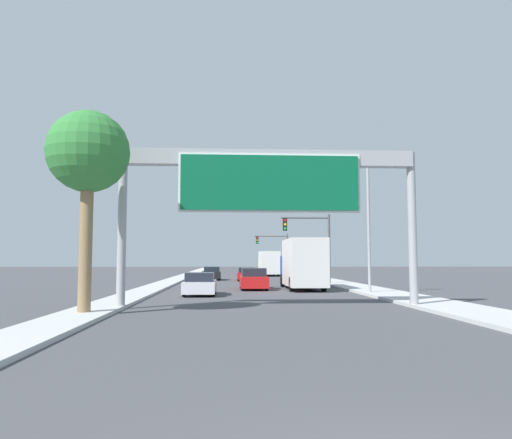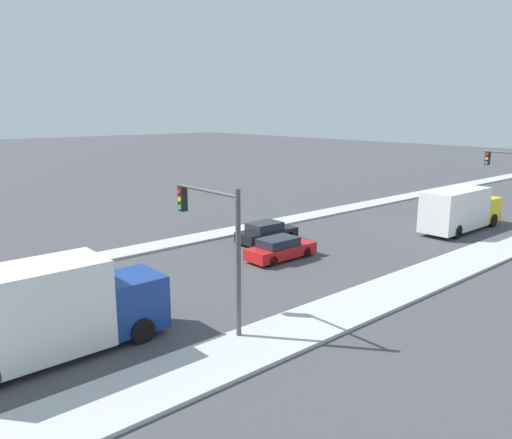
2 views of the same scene
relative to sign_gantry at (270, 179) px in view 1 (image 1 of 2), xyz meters
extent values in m
cube|color=#BDBDBD|center=(7.75, 42.13, -5.61)|extent=(3.00, 120.00, 0.15)
cube|color=#BDBDBD|center=(-7.25, 42.13, -5.61)|extent=(2.00, 120.00, 0.15)
cylinder|color=#9EA0A5|center=(-6.45, 0.13, -2.18)|extent=(0.38, 0.38, 7.00)
cylinder|color=#9EA0A5|center=(6.45, 0.13, -2.18)|extent=(0.38, 0.38, 7.00)
cube|color=#9EA0A5|center=(0.00, 0.13, 0.97)|extent=(12.90, 0.60, 0.70)
cube|color=white|center=(0.00, -0.17, -0.19)|extent=(8.02, 0.08, 2.62)
cube|color=#0A5B38|center=(0.00, -0.22, -0.19)|extent=(7.82, 0.16, 2.42)
cube|color=silver|center=(-3.50, 8.45, -5.18)|extent=(1.87, 4.42, 0.66)
cube|color=#1E232D|center=(-3.50, 8.23, -4.59)|extent=(1.65, 2.30, 0.51)
cylinder|color=black|center=(-4.32, 9.82, -5.36)|extent=(0.22, 0.64, 0.64)
cylinder|color=black|center=(-2.68, 9.82, -5.36)|extent=(0.22, 0.64, 0.64)
cylinder|color=black|center=(-4.32, 7.08, -5.36)|extent=(0.22, 0.64, 0.64)
cylinder|color=black|center=(-2.68, 7.08, -5.36)|extent=(0.22, 0.64, 0.64)
cube|color=black|center=(-3.50, 30.91, -5.16)|extent=(1.79, 4.31, 0.69)
cube|color=#1E232D|center=(-3.50, 30.70, -4.55)|extent=(1.58, 2.24, 0.53)
cylinder|color=black|center=(-4.29, 32.25, -5.36)|extent=(0.22, 0.64, 0.64)
cylinder|color=black|center=(-2.71, 32.25, -5.36)|extent=(0.22, 0.64, 0.64)
cylinder|color=black|center=(-4.29, 29.58, -5.36)|extent=(0.22, 0.64, 0.64)
cylinder|color=black|center=(-2.71, 29.58, -5.36)|extent=(0.22, 0.64, 0.64)
cube|color=red|center=(0.00, 14.11, -5.12)|extent=(1.90, 4.76, 0.77)
cube|color=#1E232D|center=(0.00, 13.87, -4.45)|extent=(1.67, 2.48, 0.58)
cylinder|color=black|center=(-0.84, 15.59, -5.36)|extent=(0.22, 0.64, 0.64)
cylinder|color=black|center=(0.84, 15.59, -5.36)|extent=(0.22, 0.64, 0.64)
cylinder|color=black|center=(-0.84, 12.63, -5.36)|extent=(0.22, 0.64, 0.64)
cylinder|color=black|center=(0.84, 12.63, -5.36)|extent=(0.22, 0.64, 0.64)
cube|color=red|center=(0.00, 28.88, -5.18)|extent=(1.74, 4.52, 0.66)
cube|color=#1E232D|center=(0.00, 28.65, -4.59)|extent=(1.54, 2.35, 0.51)
cylinder|color=black|center=(-0.76, 30.28, -5.36)|extent=(0.22, 0.64, 0.64)
cylinder|color=black|center=(0.76, 30.28, -5.36)|extent=(0.22, 0.64, 0.64)
cylinder|color=black|center=(-0.76, 27.48, -5.36)|extent=(0.22, 0.64, 0.64)
cylinder|color=black|center=(0.76, 27.48, -5.36)|extent=(0.22, 0.64, 0.64)
cube|color=yellow|center=(3.50, 47.34, -4.45)|extent=(2.22, 2.35, 1.88)
cube|color=silver|center=(3.50, 43.14, -3.93)|extent=(2.41, 6.05, 2.90)
cylinder|color=black|center=(2.44, 47.23, -5.18)|extent=(0.28, 1.00, 1.00)
cylinder|color=black|center=(4.56, 47.23, -5.18)|extent=(0.28, 1.00, 1.00)
cylinder|color=black|center=(2.44, 41.63, -5.18)|extent=(0.28, 1.00, 1.00)
cylinder|color=black|center=(4.56, 41.63, -5.18)|extent=(0.28, 1.00, 1.00)
cube|color=navy|center=(3.50, 17.20, -4.32)|extent=(2.25, 2.33, 2.12)
cube|color=silver|center=(3.50, 13.04, -3.75)|extent=(2.44, 5.99, 3.26)
cylinder|color=black|center=(2.42, 17.08, -5.18)|extent=(0.28, 1.00, 1.00)
cylinder|color=black|center=(4.58, 17.08, -5.18)|extent=(0.28, 1.00, 1.00)
cylinder|color=black|center=(2.42, 11.54, -5.18)|extent=(0.28, 1.00, 1.00)
cylinder|color=black|center=(4.58, 11.54, -5.18)|extent=(0.28, 1.00, 1.00)
cylinder|color=#4C4C4F|center=(6.75, 20.13, -2.70)|extent=(0.20, 0.20, 5.98)
cylinder|color=#4C4C4F|center=(4.70, 20.13, -0.01)|extent=(4.10, 0.14, 0.14)
cube|color=black|center=(2.98, 20.13, -0.58)|extent=(0.35, 0.28, 1.05)
cylinder|color=red|center=(2.98, 19.97, -0.23)|extent=(0.22, 0.04, 0.22)
cylinder|color=yellow|center=(2.98, 19.97, -0.58)|extent=(0.22, 0.04, 0.22)
cylinder|color=green|center=(2.98, 19.97, -0.93)|extent=(0.22, 0.04, 0.22)
cylinder|color=#4C4C4F|center=(6.75, 50.13, -2.77)|extent=(0.20, 0.20, 5.83)
cylinder|color=#4C4C4F|center=(4.37, 50.13, -0.16)|extent=(4.76, 0.14, 0.14)
cube|color=black|center=(2.37, 50.13, -0.73)|extent=(0.35, 0.28, 1.05)
cylinder|color=red|center=(2.37, 49.97, -0.38)|extent=(0.22, 0.04, 0.22)
cylinder|color=yellow|center=(2.37, 49.97, -0.73)|extent=(0.22, 0.04, 0.22)
cylinder|color=green|center=(2.37, 49.97, -1.08)|extent=(0.22, 0.04, 0.22)
cylinder|color=#8C704C|center=(-7.26, -2.46, -2.53)|extent=(0.49, 0.49, 6.30)
sphere|color=#337F38|center=(-7.26, -2.46, 0.62)|extent=(3.18, 3.18, 3.18)
cylinder|color=#9EA0A5|center=(6.85, 8.48, -1.26)|extent=(0.18, 0.18, 8.85)
cylinder|color=#9EA0A5|center=(5.81, 8.48, 3.02)|extent=(2.08, 0.12, 0.12)
cube|color=#B2B2A8|center=(4.77, 8.48, 2.92)|extent=(0.60, 0.28, 0.20)
camera|label=1|loc=(-1.83, -21.82, -3.57)|focal=35.00mm
camera|label=2|loc=(20.96, 8.69, 3.12)|focal=35.00mm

